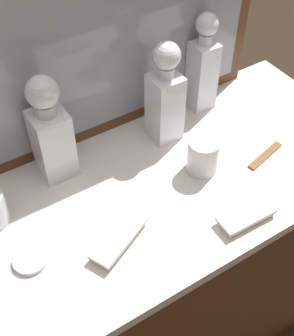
% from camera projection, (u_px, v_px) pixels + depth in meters
% --- Properties ---
extents(dresser, '(1.31, 0.56, 0.93)m').
position_uv_depth(dresser, '(147.00, 281.00, 1.50)').
color(dresser, brown).
rests_on(dresser, ground_plane).
extents(dresser_mirror, '(1.02, 0.03, 0.72)m').
position_uv_depth(dresser_mirror, '(87.00, 15.00, 1.06)').
color(dresser_mirror, brown).
rests_on(dresser_mirror, dresser).
extents(crystal_decanter_left, '(0.07, 0.07, 0.30)m').
position_uv_depth(crystal_decanter_left, '(202.00, 71.00, 1.32)').
color(crystal_decanter_left, white).
rests_on(crystal_decanter_left, dresser).
extents(crystal_decanter_center, '(0.09, 0.09, 0.30)m').
position_uv_depth(crystal_decanter_center, '(52.00, 137.00, 1.13)').
color(crystal_decanter_center, white).
rests_on(crystal_decanter_center, dresser).
extents(crystal_decanter_right, '(0.08, 0.08, 0.30)m').
position_uv_depth(crystal_decanter_right, '(165.00, 101.00, 1.22)').
color(crystal_decanter_right, white).
rests_on(crystal_decanter_right, dresser).
extents(crystal_tumbler_right, '(0.08, 0.08, 0.10)m').
position_uv_depth(crystal_tumbler_right, '(203.00, 157.00, 1.19)').
color(crystal_tumbler_right, white).
rests_on(crystal_tumbler_right, dresser).
extents(silver_brush_left, '(0.14, 0.06, 0.02)m').
position_uv_depth(silver_brush_left, '(246.00, 217.00, 1.09)').
color(silver_brush_left, '#B7A88C').
rests_on(silver_brush_left, dresser).
extents(silver_brush_far_right, '(0.17, 0.12, 0.02)m').
position_uv_depth(silver_brush_far_right, '(119.00, 239.00, 1.05)').
color(silver_brush_far_right, '#B7A88C').
rests_on(silver_brush_far_right, dresser).
extents(porcelain_dish, '(0.08, 0.08, 0.01)m').
position_uv_depth(porcelain_dish, '(30.00, 260.00, 1.02)').
color(porcelain_dish, silver).
rests_on(porcelain_dish, dresser).
extents(tortoiseshell_comb, '(0.14, 0.05, 0.01)m').
position_uv_depth(tortoiseshell_comb, '(265.00, 156.00, 1.25)').
color(tortoiseshell_comb, brown).
rests_on(tortoiseshell_comb, dresser).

